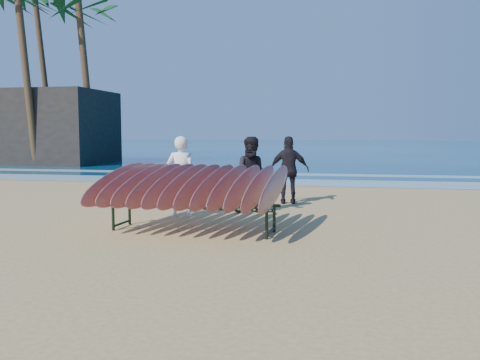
{
  "coord_description": "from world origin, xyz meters",
  "views": [
    {
      "loc": [
        1.84,
        -8.56,
        1.86
      ],
      "look_at": [
        0.0,
        0.8,
        0.95
      ],
      "focal_mm": 38.0,
      "sensor_mm": 36.0,
      "label": 1
    }
  ],
  "objects": [
    {
      "name": "ground",
      "position": [
        0.0,
        0.0,
        0.0
      ],
      "size": [
        120.0,
        120.0,
        0.0
      ],
      "primitive_type": "plane",
      "color": "tan",
      "rests_on": "ground"
    },
    {
      "name": "ocean",
      "position": [
        0.0,
        55.0,
        0.01
      ],
      "size": [
        160.0,
        160.0,
        0.0
      ],
      "primitive_type": "plane",
      "color": "navy",
      "rests_on": "ground"
    },
    {
      "name": "foam_near",
      "position": [
        0.0,
        10.0,
        0.01
      ],
      "size": [
        160.0,
        160.0,
        0.0
      ],
      "primitive_type": "plane",
      "color": "white",
      "rests_on": "ground"
    },
    {
      "name": "foam_far",
      "position": [
        0.0,
        13.5,
        0.01
      ],
      "size": [
        160.0,
        160.0,
        0.0
      ],
      "primitive_type": "plane",
      "color": "white",
      "rests_on": "ground"
    },
    {
      "name": "surfboard_rack",
      "position": [
        -0.83,
        0.46,
        0.86
      ],
      "size": [
        3.36,
        2.9,
        1.35
      ],
      "rotation": [
        0.0,
        0.0,
        -0.07
      ],
      "color": "black",
      "rests_on": "ground"
    },
    {
      "name": "person_white",
      "position": [
        -1.55,
        2.0,
        0.88
      ],
      "size": [
        0.67,
        0.47,
        1.77
      ],
      "primitive_type": "imported",
      "rotation": [
        0.0,
        0.0,
        3.22
      ],
      "color": "white",
      "rests_on": "ground"
    },
    {
      "name": "person_dark_a",
      "position": [
        -0.08,
        2.76,
        0.87
      ],
      "size": [
        0.96,
        0.81,
        1.75
      ],
      "primitive_type": "imported",
      "rotation": [
        0.0,
        0.0,
        0.18
      ],
      "color": "black",
      "rests_on": "ground"
    },
    {
      "name": "person_dark_b",
      "position": [
        0.57,
        4.47,
        0.87
      ],
      "size": [
        1.07,
        0.55,
        1.74
      ],
      "primitive_type": "imported",
      "rotation": [
        0.0,
        0.0,
        3.27
      ],
      "color": "black",
      "rests_on": "ground"
    },
    {
      "name": "building",
      "position": [
        -16.24,
        18.48,
        2.1
      ],
      "size": [
        9.44,
        5.25,
        4.2
      ],
      "primitive_type": "cube",
      "color": "#2D2823",
      "rests_on": "ground"
    },
    {
      "name": "palm_left",
      "position": [
        -14.2,
        15.51,
        8.5
      ],
      "size": [
        5.2,
        5.2,
        9.39
      ],
      "color": "brown",
      "rests_on": "ground"
    },
    {
      "name": "palm_mid",
      "position": [
        -11.76,
        17.25,
        8.16
      ],
      "size": [
        5.2,
        5.2,
        9.04
      ],
      "color": "brown",
      "rests_on": "ground"
    },
    {
      "name": "palm_right",
      "position": [
        -17.69,
        22.71,
        10.25
      ],
      "size": [
        5.2,
        5.2,
        11.18
      ],
      "color": "brown",
      "rests_on": "ground"
    }
  ]
}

